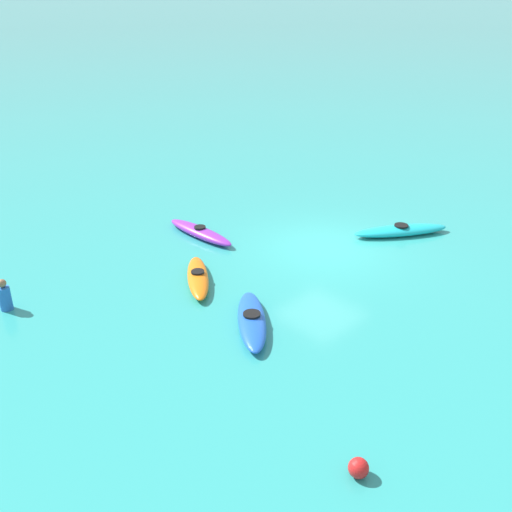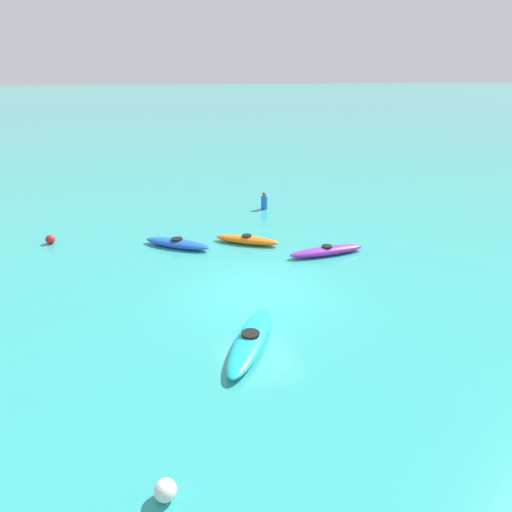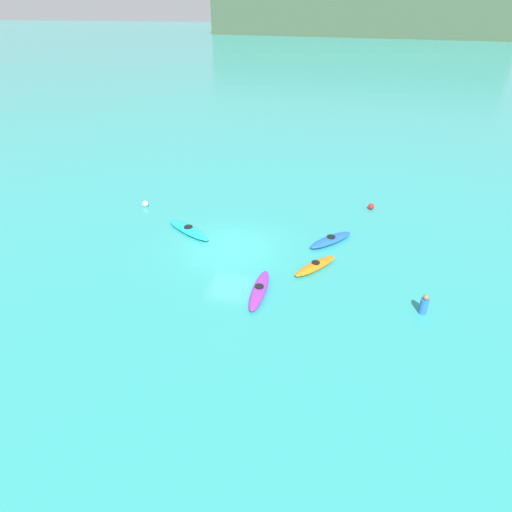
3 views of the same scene
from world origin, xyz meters
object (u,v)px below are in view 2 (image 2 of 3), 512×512
kayak_purple (327,251)px  kayak_cyan (251,340)px  kayak_orange (247,240)px  kayak_blue (177,243)px  buoy_red (50,239)px  person_near_shore (264,202)px  buoy_white (165,490)px

kayak_purple → kayak_cyan: size_ratio=0.96×
kayak_orange → kayak_blue: same height
buoy_red → kayak_cyan: bearing=-150.7°
kayak_orange → person_near_shore: size_ratio=2.81×
kayak_cyan → buoy_white: size_ratio=8.60×
kayak_orange → kayak_purple: 3.26m
buoy_white → kayak_blue: bearing=-10.2°
kayak_orange → buoy_red: size_ratio=6.72×
kayak_orange → kayak_blue: (0.48, 2.72, 0.00)m
kayak_purple → person_near_shore: bearing=1.3°
kayak_purple → person_near_shore: (6.63, 0.15, 0.22)m
buoy_white → person_near_shore: size_ratio=0.42×
kayak_purple → buoy_white: same height
buoy_red → person_near_shore: bearing=-78.3°
kayak_cyan → kayak_orange: bearing=-16.7°
buoy_red → buoy_white: bearing=-168.5°
kayak_purple → kayak_blue: 5.82m
kayak_blue → buoy_white: (-11.34, 2.04, 0.02)m
kayak_orange → kayak_cyan: (-7.06, 2.12, -0.00)m
buoy_white → buoy_red: bearing=11.5°
kayak_purple → person_near_shore: person_near_shore is taller
kayak_cyan → buoy_red: bearing=29.3°
kayak_blue → kayak_cyan: bearing=-175.4°
kayak_purple → kayak_cyan: (-4.95, 4.61, 0.00)m
buoy_white → person_near_shore: (15.38, -7.10, 0.20)m
kayak_cyan → person_near_shore: bearing=-21.0°
kayak_cyan → person_near_shore: 12.42m
kayak_blue → buoy_red: bearing=67.1°
kayak_purple → kayak_blue: bearing=63.6°
kayak_blue → person_near_shore: size_ratio=2.94×
buoy_red → kayak_purple: bearing=-114.8°
kayak_purple → buoy_white: (-8.75, 7.25, 0.02)m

